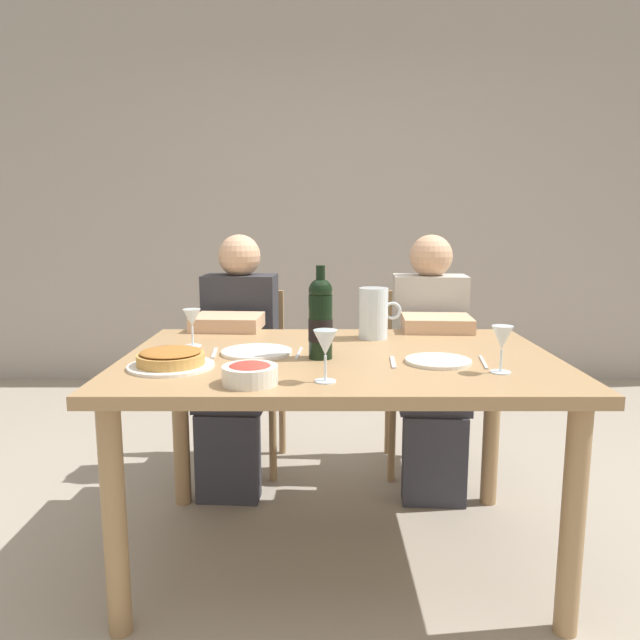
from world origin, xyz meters
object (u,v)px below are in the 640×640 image
at_px(dinner_plate_left_setting, 255,352).
at_px(chair_right, 422,367).
at_px(dining_table, 338,381).
at_px(water_pitcher, 372,316).
at_px(dinner_plate_right_setting, 436,361).
at_px(wine_glass_centre, 500,339).
at_px(diner_right, 429,354).
at_px(wine_glass_left_diner, 324,345).
at_px(diner_left, 235,353).
at_px(baked_tart, 169,359).
at_px(wine_bottle, 319,318).
at_px(chair_left, 244,366).
at_px(salad_bowl, 248,373).
at_px(wine_glass_right_diner, 190,319).

relative_size(dinner_plate_left_setting, chair_right, 0.29).
xyz_separation_m(dining_table, water_pitcher, (0.14, 0.30, 0.18)).
distance_m(dinner_plate_right_setting, chair_right, 1.04).
xyz_separation_m(wine_glass_centre, diner_right, (-0.05, 0.89, -0.25)).
distance_m(wine_glass_left_diner, wine_glass_centre, 0.55).
distance_m(dinner_plate_right_setting, diner_left, 1.12).
relative_size(dinner_plate_left_setting, diner_left, 0.22).
bearing_deg(baked_tart, wine_bottle, 15.19).
xyz_separation_m(wine_bottle, chair_right, (0.52, 0.93, -0.40)).
height_order(wine_bottle, chair_left, wine_bottle).
distance_m(water_pitcher, wine_glass_left_diner, 0.68).
bearing_deg(salad_bowl, wine_glass_left_diner, 5.86).
distance_m(baked_tart, wine_glass_left_diner, 0.53).
bearing_deg(chair_left, water_pitcher, 138.13).
relative_size(water_pitcher, chair_left, 0.23).
relative_size(baked_tart, wine_glass_right_diner, 1.96).
distance_m(water_pitcher, diner_left, 0.74).
bearing_deg(dinner_plate_right_setting, baked_tart, -175.92).
height_order(wine_glass_right_diner, chair_left, wine_glass_right_diner).
height_order(water_pitcher, diner_left, diner_left).
xyz_separation_m(wine_glass_right_diner, chair_left, (0.10, 0.76, -0.37)).
bearing_deg(diner_left, dinner_plate_left_setting, 108.15).
relative_size(salad_bowl, chair_left, 0.19).
relative_size(wine_glass_centre, dinner_plate_left_setting, 0.59).
xyz_separation_m(water_pitcher, diner_right, (0.30, 0.34, -0.23)).
bearing_deg(chair_right, wine_glass_left_diner, 71.23).
relative_size(water_pitcher, wine_glass_centre, 1.37).
bearing_deg(dinner_plate_right_setting, wine_bottle, 170.09).
distance_m(dining_table, diner_right, 0.78).
distance_m(wine_glass_right_diner, diner_left, 0.58).
height_order(wine_bottle, wine_glass_right_diner, wine_bottle).
relative_size(wine_glass_left_diner, dinner_plate_left_setting, 0.62).
bearing_deg(diner_left, dining_table, 128.16).
bearing_deg(dining_table, water_pitcher, 64.61).
bearing_deg(chair_right, wine_glass_right_diner, 39.78).
bearing_deg(wine_glass_left_diner, chair_right, 67.53).
relative_size(wine_bottle, wine_glass_right_diner, 2.26).
distance_m(dining_table, chair_left, 1.03).
distance_m(wine_glass_centre, dinner_plate_right_setting, 0.23).
bearing_deg(wine_glass_centre, baked_tart, 176.29).
bearing_deg(chair_left, chair_right, -177.81).
distance_m(wine_glass_left_diner, chair_left, 1.37).
xyz_separation_m(wine_bottle, salad_bowl, (-0.20, -0.33, -0.10)).
height_order(wine_bottle, water_pitcher, wine_bottle).
bearing_deg(wine_bottle, water_pitcher, 58.76).
bearing_deg(dining_table, dinner_plate_right_setting, -19.34).
distance_m(wine_glass_left_diner, wine_glass_right_diner, 0.70).
relative_size(baked_tart, chair_right, 0.32).
bearing_deg(salad_bowl, diner_right, 54.92).
xyz_separation_m(wine_glass_left_diner, chair_left, (-0.39, 1.26, -0.38)).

